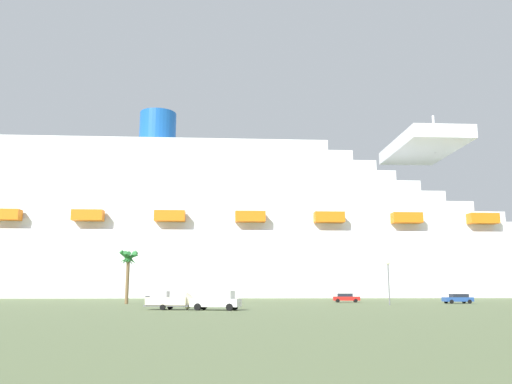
{
  "coord_description": "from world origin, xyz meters",
  "views": [
    {
      "loc": [
        7.83,
        -81.07,
        2.4
      ],
      "look_at": [
        2.57,
        37.5,
        24.49
      ],
      "focal_mm": 36.58,
      "sensor_mm": 36.0,
      "label": 1
    }
  ],
  "objects_px": {
    "pickup_truck": "(218,301)",
    "palm_tree": "(128,261)",
    "parked_car_red_hatchback": "(346,298)",
    "cruise_ship": "(238,236)",
    "street_lamp": "(388,276)",
    "small_boat_on_trailer": "(175,301)",
    "parked_car_blue_suv": "(458,298)"
  },
  "relations": [
    {
      "from": "pickup_truck",
      "to": "palm_tree",
      "type": "height_order",
      "value": "palm_tree"
    },
    {
      "from": "cruise_ship",
      "to": "pickup_truck",
      "type": "relative_size",
      "value": 37.27
    },
    {
      "from": "parked_car_red_hatchback",
      "to": "palm_tree",
      "type": "bearing_deg",
      "value": -162.38
    },
    {
      "from": "pickup_truck",
      "to": "small_boat_on_trailer",
      "type": "relative_size",
      "value": 0.84
    },
    {
      "from": "small_boat_on_trailer",
      "to": "pickup_truck",
      "type": "bearing_deg",
      "value": -11.43
    },
    {
      "from": "pickup_truck",
      "to": "small_boat_on_trailer",
      "type": "distance_m",
      "value": 5.27
    },
    {
      "from": "pickup_truck",
      "to": "parked_car_blue_suv",
      "type": "height_order",
      "value": "pickup_truck"
    },
    {
      "from": "pickup_truck",
      "to": "parked_car_red_hatchback",
      "type": "height_order",
      "value": "pickup_truck"
    },
    {
      "from": "parked_car_red_hatchback",
      "to": "small_boat_on_trailer",
      "type": "bearing_deg",
      "value": -124.54
    },
    {
      "from": "pickup_truck",
      "to": "palm_tree",
      "type": "bearing_deg",
      "value": 125.77
    },
    {
      "from": "palm_tree",
      "to": "parked_car_red_hatchback",
      "type": "xyz_separation_m",
      "value": [
        36.66,
        11.64,
        -5.97
      ]
    },
    {
      "from": "parked_car_red_hatchback",
      "to": "cruise_ship",
      "type": "bearing_deg",
      "value": 113.1
    },
    {
      "from": "palm_tree",
      "to": "parked_car_blue_suv",
      "type": "height_order",
      "value": "palm_tree"
    },
    {
      "from": "pickup_truck",
      "to": "parked_car_red_hatchback",
      "type": "xyz_separation_m",
      "value": [
        19.0,
        36.16,
        -0.21
      ]
    },
    {
      "from": "cruise_ship",
      "to": "palm_tree",
      "type": "height_order",
      "value": "cruise_ship"
    },
    {
      "from": "pickup_truck",
      "to": "small_boat_on_trailer",
      "type": "height_order",
      "value": "pickup_truck"
    },
    {
      "from": "street_lamp",
      "to": "pickup_truck",
      "type": "bearing_deg",
      "value": -139.61
    },
    {
      "from": "palm_tree",
      "to": "street_lamp",
      "type": "xyz_separation_m",
      "value": [
        41.11,
        -4.57,
        -2.42
      ]
    },
    {
      "from": "street_lamp",
      "to": "palm_tree",
      "type": "bearing_deg",
      "value": 173.66
    },
    {
      "from": "pickup_truck",
      "to": "palm_tree",
      "type": "relative_size",
      "value": 0.68
    },
    {
      "from": "palm_tree",
      "to": "parked_car_red_hatchback",
      "type": "bearing_deg",
      "value": 17.62
    },
    {
      "from": "small_boat_on_trailer",
      "to": "parked_car_blue_suv",
      "type": "height_order",
      "value": "small_boat_on_trailer"
    },
    {
      "from": "pickup_truck",
      "to": "street_lamp",
      "type": "height_order",
      "value": "street_lamp"
    },
    {
      "from": "street_lamp",
      "to": "parked_car_blue_suv",
      "type": "height_order",
      "value": "street_lamp"
    },
    {
      "from": "parked_car_blue_suv",
      "to": "street_lamp",
      "type": "bearing_deg",
      "value": -144.18
    },
    {
      "from": "pickup_truck",
      "to": "cruise_ship",
      "type": "bearing_deg",
      "value": 93.12
    },
    {
      "from": "street_lamp",
      "to": "cruise_ship",
      "type": "bearing_deg",
      "value": 111.43
    },
    {
      "from": "parked_car_red_hatchback",
      "to": "pickup_truck",
      "type": "bearing_deg",
      "value": -117.73
    },
    {
      "from": "parked_car_red_hatchback",
      "to": "parked_car_blue_suv",
      "type": "relative_size",
      "value": 0.97
    },
    {
      "from": "small_boat_on_trailer",
      "to": "parked_car_red_hatchback",
      "type": "distance_m",
      "value": 42.63
    },
    {
      "from": "palm_tree",
      "to": "parked_car_red_hatchback",
      "type": "height_order",
      "value": "palm_tree"
    },
    {
      "from": "pickup_truck",
      "to": "street_lamp",
      "type": "distance_m",
      "value": 30.97
    }
  ]
}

